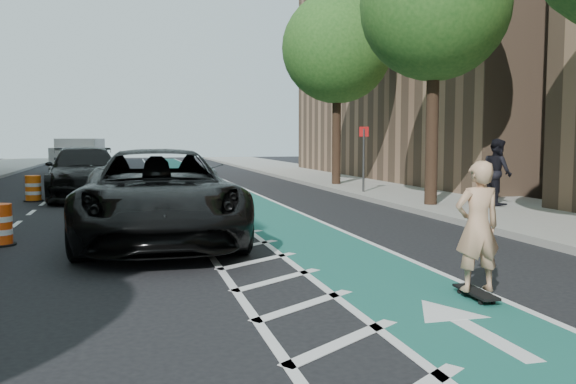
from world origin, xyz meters
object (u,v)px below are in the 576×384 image
object	(u,v)px
suv_far	(85,173)
skateboarder	(478,226)
suv_near	(158,195)
barrel_a	(0,226)

from	to	relation	value
suv_far	skateboarder	bearing A→B (deg)	-74.22
suv_near	suv_far	bearing A→B (deg)	102.77
skateboarder	barrel_a	bearing A→B (deg)	-37.80
skateboarder	barrel_a	distance (m)	8.88
suv_far	barrel_a	xyz separation A→B (m)	(-0.95, -9.47, -0.50)
skateboarder	suv_far	distance (m)	16.34
suv_far	barrel_a	size ratio (longest dim) A/B	7.59
skateboarder	suv_far	bearing A→B (deg)	-66.16
barrel_a	skateboarder	bearing A→B (deg)	-41.09
barrel_a	suv_near	bearing A→B (deg)	-3.63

